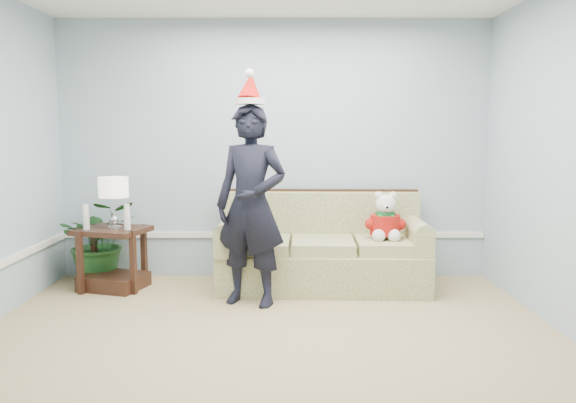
# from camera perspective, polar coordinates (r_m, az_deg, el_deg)

# --- Properties ---
(room_shell) EXTENTS (4.54, 5.04, 2.74)m
(room_shell) POSITION_cam_1_polar(r_m,az_deg,el_deg) (3.43, -2.42, 3.98)
(room_shell) COLOR tan
(room_shell) RESTS_ON ground
(wainscot_trim) EXTENTS (4.49, 4.99, 0.06)m
(wainscot_trim) POSITION_cam_1_polar(r_m,az_deg,el_deg) (4.90, -15.73, -6.01)
(wainscot_trim) COLOR white
(wainscot_trim) RESTS_ON room_shell
(sofa) EXTENTS (2.05, 0.93, 0.95)m
(sofa) POSITION_cam_1_polar(r_m,az_deg,el_deg) (5.64, 3.47, -5.27)
(sofa) COLOR #556831
(sofa) RESTS_ON room_shell
(side_table) EXTENTS (0.75, 0.69, 0.61)m
(side_table) POSITION_cam_1_polar(r_m,az_deg,el_deg) (5.83, -17.32, -6.17)
(side_table) COLOR #381E14
(side_table) RESTS_ON room_shell
(table_lamp) EXTENTS (0.28, 0.28, 0.50)m
(table_lamp) POSITION_cam_1_polar(r_m,az_deg,el_deg) (5.65, -17.31, 1.17)
(table_lamp) COLOR silver
(table_lamp) RESTS_ON side_table
(candle_pair) EXTENTS (0.46, 0.06, 0.25)m
(candle_pair) POSITION_cam_1_polar(r_m,az_deg,el_deg) (5.65, -17.95, -1.60)
(candle_pair) COLOR silver
(candle_pair) RESTS_ON side_table
(houseplant) EXTENTS (0.97, 0.92, 0.85)m
(houseplant) POSITION_cam_1_polar(r_m,az_deg,el_deg) (6.12, -18.59, -3.79)
(houseplant) COLOR #205422
(houseplant) RESTS_ON room_shell
(man) EXTENTS (0.76, 0.62, 1.79)m
(man) POSITION_cam_1_polar(r_m,az_deg,el_deg) (4.97, -3.78, -0.40)
(man) COLOR black
(man) RESTS_ON room_shell
(santa_hat) EXTENTS (0.31, 0.34, 0.30)m
(santa_hat) POSITION_cam_1_polar(r_m,az_deg,el_deg) (4.96, -3.86, 11.31)
(santa_hat) COLOR silver
(santa_hat) RESTS_ON man
(teddy_bear) EXTENTS (0.30, 0.34, 0.48)m
(teddy_bear) POSITION_cam_1_polar(r_m,az_deg,el_deg) (5.56, 9.86, -2.05)
(teddy_bear) COLOR silver
(teddy_bear) RESTS_ON sofa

